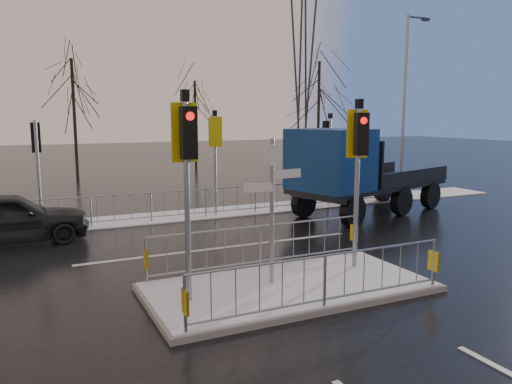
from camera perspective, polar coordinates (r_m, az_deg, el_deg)
name	(u,v)px	position (r m, az deg, el deg)	size (l,w,h in m)	color
ground	(288,290)	(10.84, 3.72, -11.13)	(120.00, 120.00, 0.00)	black
snow_verge	(175,216)	(18.56, -9.28, -2.75)	(30.00, 2.00, 0.04)	white
lane_markings	(296,295)	(10.57, 4.62, -11.65)	(8.00, 11.38, 0.01)	silver
traffic_island	(288,272)	(10.72, 3.66, -9.16)	(6.00, 3.04, 4.15)	slate
far_kerb_fixtures	(186,191)	(17.99, -8.01, 0.15)	(18.00, 0.65, 3.83)	gray
car_far_lane	(8,218)	(16.07, -26.49, -2.67)	(1.79, 4.44, 1.51)	black
flatbed_truck	(348,171)	(18.25, 10.43, 2.42)	(7.38, 4.41, 3.22)	black
tree_far_a	(73,95)	(31.06, -20.15, 10.34)	(3.75, 3.75, 7.08)	black
tree_far_b	(195,108)	(34.69, -6.97, 9.52)	(3.25, 3.25, 6.14)	black
tree_far_c	(319,94)	(35.44, 7.20, 11.06)	(4.00, 4.00, 7.55)	black
street_lamp_right	(405,99)	(23.35, 16.72, 10.13)	(1.25, 0.18, 8.00)	gray
pylon_wires	(292,29)	(45.22, 4.15, 18.09)	(70.00, 2.38, 19.97)	#2D3033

